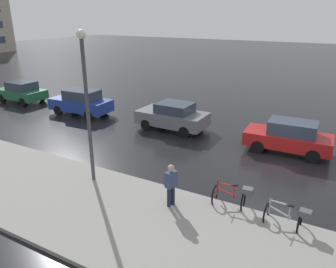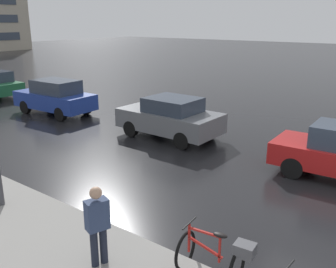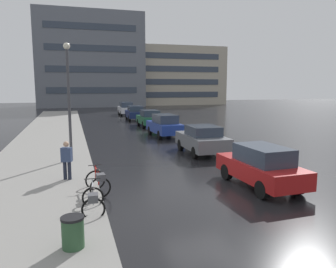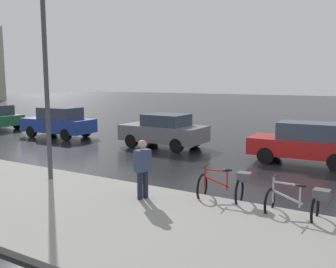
{
  "view_description": "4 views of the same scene",
  "coord_description": "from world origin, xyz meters",
  "px_view_note": "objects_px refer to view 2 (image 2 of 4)",
  "views": [
    {
      "loc": [
        -13.33,
        -2.26,
        6.39
      ],
      "look_at": [
        -2.18,
        3.9,
        1.67
      ],
      "focal_mm": 35.0,
      "sensor_mm": 36.0,
      "label": 1
    },
    {
      "loc": [
        -8.67,
        -2.16,
        4.43
      ],
      "look_at": [
        -0.06,
        4.32,
        1.14
      ],
      "focal_mm": 40.0,
      "sensor_mm": 36.0,
      "label": 2
    },
    {
      "loc": [
        -4.47,
        -10.84,
        3.82
      ],
      "look_at": [
        -0.54,
        2.44,
        1.78
      ],
      "focal_mm": 35.0,
      "sensor_mm": 36.0,
      "label": 3
    },
    {
      "loc": [
        -12.41,
        -2.99,
        3.18
      ],
      "look_at": [
        0.45,
        4.71,
        1.02
      ],
      "focal_mm": 40.0,
      "sensor_mm": 36.0,
      "label": 4
    }
  ],
  "objects_px": {
    "bicycle_second": "(217,256)",
    "pedestrian": "(98,225)",
    "car_grey": "(170,117)",
    "car_blue": "(55,97)"
  },
  "relations": [
    {
      "from": "bicycle_second",
      "to": "car_grey",
      "type": "bearing_deg",
      "value": 42.22
    },
    {
      "from": "bicycle_second",
      "to": "pedestrian",
      "type": "height_order",
      "value": "pedestrian"
    },
    {
      "from": "car_grey",
      "to": "pedestrian",
      "type": "height_order",
      "value": "pedestrian"
    },
    {
      "from": "bicycle_second",
      "to": "pedestrian",
      "type": "distance_m",
      "value": 2.18
    },
    {
      "from": "car_grey",
      "to": "pedestrian",
      "type": "xyz_separation_m",
      "value": [
        -7.34,
        -3.85,
        0.14
      ]
    },
    {
      "from": "bicycle_second",
      "to": "pedestrian",
      "type": "relative_size",
      "value": 0.81
    },
    {
      "from": "bicycle_second",
      "to": "car_blue",
      "type": "height_order",
      "value": "car_blue"
    },
    {
      "from": "car_grey",
      "to": "car_blue",
      "type": "xyz_separation_m",
      "value": [
        -0.32,
        6.73,
        0.04
      ]
    },
    {
      "from": "bicycle_second",
      "to": "car_blue",
      "type": "relative_size",
      "value": 0.32
    },
    {
      "from": "car_grey",
      "to": "pedestrian",
      "type": "bearing_deg",
      "value": -152.32
    }
  ]
}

